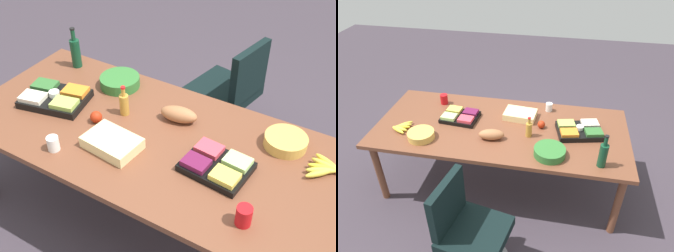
% 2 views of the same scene
% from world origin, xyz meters
% --- Properties ---
extents(ground_plane, '(10.00, 10.00, 0.00)m').
position_xyz_m(ground_plane, '(0.00, 0.00, 0.00)').
color(ground_plane, '#3E353F').
extents(conference_table, '(2.49, 1.10, 0.74)m').
position_xyz_m(conference_table, '(0.00, 0.00, 0.68)').
color(conference_table, brown).
rests_on(conference_table, ground).
extents(office_chair, '(0.57, 0.56, 0.92)m').
position_xyz_m(office_chair, '(-0.03, -1.05, 0.37)').
color(office_chair, gray).
rests_on(office_chair, ground).
extents(fruit_platter, '(0.38, 0.31, 0.07)m').
position_xyz_m(fruit_platter, '(-0.44, 0.06, 0.77)').
color(fruit_platter, black).
rests_on(fruit_platter, conference_table).
extents(banana_bunch, '(0.18, 0.23, 0.04)m').
position_xyz_m(banana_bunch, '(-0.95, -0.23, 0.77)').
color(banana_bunch, yellow).
rests_on(banana_bunch, conference_table).
extents(apple_red, '(0.08, 0.08, 0.08)m').
position_xyz_m(apple_red, '(0.40, 0.06, 0.78)').
color(apple_red, '#AF2A10').
rests_on(apple_red, conference_table).
extents(sheet_cake, '(0.34, 0.25, 0.07)m').
position_xyz_m(sheet_cake, '(0.17, 0.21, 0.78)').
color(sheet_cake, beige).
rests_on(sheet_cake, conference_table).
extents(bread_loaf, '(0.25, 0.15, 0.10)m').
position_xyz_m(bread_loaf, '(-0.04, -0.21, 0.79)').
color(bread_loaf, '#A96B42').
rests_on(bread_loaf, conference_table).
extents(salad_bowl, '(0.28, 0.28, 0.07)m').
position_xyz_m(salad_bowl, '(0.51, -0.35, 0.78)').
color(salad_bowl, '#317130').
rests_on(salad_bowl, conference_table).
extents(paper_cup, '(0.07, 0.07, 0.09)m').
position_xyz_m(paper_cup, '(0.45, 0.40, 0.79)').
color(paper_cup, white).
rests_on(paper_cup, conference_table).
extents(veggie_tray, '(0.48, 0.38, 0.09)m').
position_xyz_m(veggie_tray, '(0.77, 0.03, 0.78)').
color(veggie_tray, black).
rests_on(veggie_tray, conference_table).
extents(red_solo_cup, '(0.08, 0.08, 0.11)m').
position_xyz_m(red_solo_cup, '(-0.71, 0.33, 0.80)').
color(red_solo_cup, red).
rests_on(red_solo_cup, conference_table).
extents(dressing_bottle, '(0.07, 0.07, 0.21)m').
position_xyz_m(dressing_bottle, '(0.29, -0.10, 0.82)').
color(dressing_bottle, '#BC8A34').
rests_on(dressing_bottle, conference_table).
extents(chip_bowl, '(0.26, 0.26, 0.07)m').
position_xyz_m(chip_bowl, '(-0.70, -0.32, 0.78)').
color(chip_bowl, gold).
rests_on(chip_bowl, conference_table).
extents(wine_bottle, '(0.07, 0.07, 0.31)m').
position_xyz_m(wine_bottle, '(0.95, -0.40, 0.86)').
color(wine_bottle, '#124028').
rests_on(wine_bottle, conference_table).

